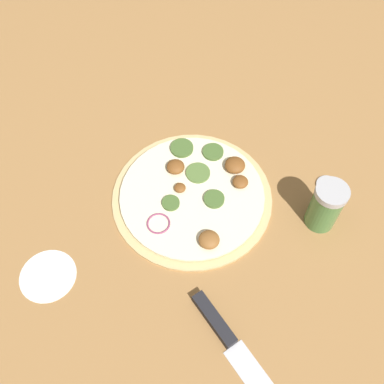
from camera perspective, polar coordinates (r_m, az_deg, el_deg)
ground_plane at (r=0.84m, az=0.00°, el=-0.70°), size 3.00×3.00×0.00m
pizza at (r=0.83m, az=0.21°, el=-0.28°), size 0.30×0.30×0.03m
knife at (r=0.73m, az=5.76°, el=-19.56°), size 0.06×0.32×0.02m
spice_jar at (r=0.80m, az=16.61°, el=-1.72°), size 0.06×0.06×0.10m
loose_cap at (r=0.89m, az=16.87°, el=0.90°), size 0.04×0.04×0.01m
flour_patch at (r=0.80m, az=-17.83°, el=-10.09°), size 0.10×0.10×0.00m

